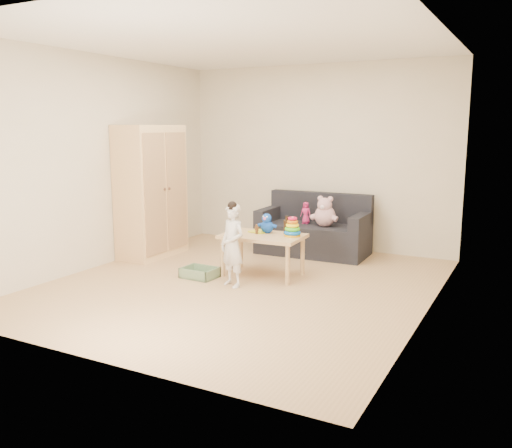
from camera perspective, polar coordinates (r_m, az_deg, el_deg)
The scene contains 13 objects.
room at distance 5.83m, azimuth -1.59°, elevation 5.95°, with size 4.50×4.50×4.50m.
wardrobe at distance 7.39m, azimuth -10.97°, elevation 3.38°, with size 0.49×0.97×1.75m, color #EFC183.
sofa at distance 7.49m, azimuth 6.02°, elevation -1.59°, with size 1.48×0.74×0.42m, color black.
play_table at distance 6.36m, azimuth 0.72°, elevation -3.30°, with size 0.94×0.59×0.49m, color tan.
storage_bin at distance 6.36m, azimuth -5.95°, elevation -5.10°, with size 0.39×0.30×0.12m, color #627E5B, non-canonical shape.
toddler at distance 5.91m, azimuth -2.49°, elevation -2.37°, with size 0.33×0.22×0.89m, color silver.
pink_bear at distance 7.28m, azimuth 7.28°, elevation 1.09°, with size 0.30×0.26×0.35m, color #D29BA4, non-canonical shape.
doll at distance 7.46m, azimuth 5.26°, elevation 1.15°, with size 0.15×0.10×0.30m, color #CE266C.
ring_stacker at distance 6.21m, azimuth 3.85°, elevation -0.48°, with size 0.20×0.20×0.23m.
brown_bottle at distance 6.35m, azimuth 3.25°, elevation -0.25°, with size 0.07×0.07×0.21m.
blue_plush at distance 6.39m, azimuth 1.18°, elevation 0.11°, with size 0.20×0.16×0.24m, color blue, non-canonical shape.
wooden_figure at distance 6.34m, azimuth 0.06°, elevation -0.52°, with size 0.05×0.04×0.12m, color brown, non-canonical shape.
yellow_book at distance 6.46m, azimuth 0.38°, elevation -0.79°, with size 0.20×0.20×0.02m, color #D1D816.
Camera 1 is at (2.84, -5.07, 1.73)m, focal length 38.00 mm.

